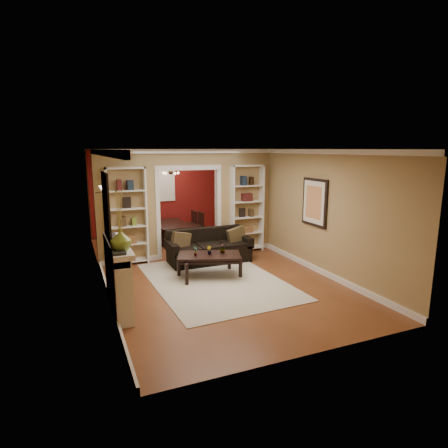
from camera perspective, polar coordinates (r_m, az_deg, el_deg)
name	(u,v)px	position (r m, az deg, el deg)	size (l,w,h in m)	color
floor	(205,269)	(8.68, -2.88, -6.79)	(8.00, 8.00, 0.00)	brown
ceiling	(204,149)	(8.25, -3.07, 11.32)	(8.00, 8.00, 0.00)	white
wall_back	(162,192)	(12.17, -9.37, 4.84)	(8.00, 8.00, 0.00)	#A38756
wall_front	(311,258)	(4.87, 13.19, -5.11)	(8.00, 8.00, 0.00)	#A38756
wall_left	(99,218)	(7.91, -18.51, 0.90)	(8.00, 8.00, 0.00)	#A38756
wall_right	(291,205)	(9.35, 10.13, 2.87)	(8.00, 8.00, 0.00)	#A38756
partition_wall	(189,204)	(9.49, -5.42, 3.11)	(4.50, 0.15, 2.70)	#A38756
red_back_panel	(163,193)	(12.14, -9.33, 4.68)	(4.44, 0.04, 2.64)	maroon
dining_window	(163,186)	(12.08, -9.32, 5.75)	(0.78, 0.03, 0.98)	#8CA5CC
area_rug	(216,281)	(7.90, -1.26, -8.62)	(2.53, 3.54, 0.01)	beige
sofa	(209,246)	(9.07, -2.27, -3.39)	(2.02, 0.87, 0.79)	black
pillow_left	(181,240)	(8.78, -6.63, -2.49)	(0.45, 0.13, 0.45)	brown
pillow_right	(237,235)	(9.26, 1.93, -1.70)	(0.45, 0.13, 0.45)	brown
coffee_table	(209,266)	(8.07, -2.25, -6.36)	(1.32, 0.71, 0.50)	black
plant_left	(195,251)	(7.87, -4.37, -4.15)	(0.11, 0.08, 0.21)	#336626
plant_center	(209,250)	(7.97, -2.27, -4.03)	(0.10, 0.08, 0.18)	#336626
plant_right	(223,248)	(8.08, -0.23, -3.72)	(0.12, 0.12, 0.21)	#336626
bookshelf_left	(127,217)	(9.02, -14.51, 1.08)	(0.90, 0.30, 2.30)	white
bookshelf_right	(247,209)	(9.93, 3.47, 2.35)	(0.90, 0.30, 2.30)	white
fireplace	(119,276)	(6.66, -15.69, -7.70)	(0.32, 1.70, 1.16)	white
vase	(121,240)	(5.97, -15.47, -2.35)	(0.33, 0.33, 0.35)	olive
mirror	(106,206)	(6.36, -17.53, 2.65)	(0.03, 0.95, 1.10)	silver
wall_sconce	(100,191)	(8.39, -18.33, 4.81)	(0.18, 0.18, 0.22)	#FFE0A5
framed_art	(314,202)	(8.49, 13.59, 3.23)	(0.04, 0.85, 1.05)	black
dining_table	(172,232)	(11.21, -7.87, -1.24)	(0.88, 1.58, 0.55)	black
dining_chair_nw	(156,230)	(10.76, -10.31, -0.90)	(0.45, 0.45, 0.90)	black
dining_chair_ne	(193,227)	(11.04, -4.73, -0.42)	(0.45, 0.45, 0.91)	black
dining_chair_sw	(152,225)	(11.33, -10.97, -0.18)	(0.47, 0.47, 0.95)	black
dining_chair_se	(187,224)	(11.60, -5.65, 0.00)	(0.42, 0.42, 0.85)	black
chandelier	(172,173)	(10.85, -7.87, 7.66)	(0.50, 0.50, 0.30)	#342318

